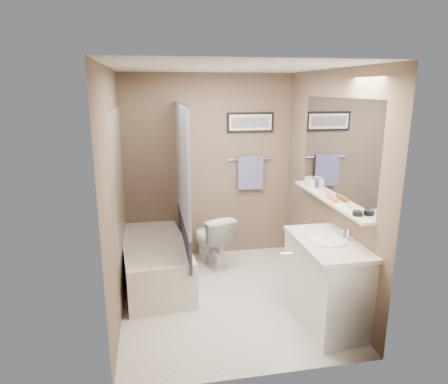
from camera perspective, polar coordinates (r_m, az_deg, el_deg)
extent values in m
plane|color=silver|center=(4.49, 0.36, -14.83)|extent=(2.50, 2.50, 0.00)
cube|color=white|center=(3.92, 0.42, 17.13)|extent=(2.20, 2.50, 0.04)
cube|color=brown|center=(5.22, -2.19, 3.47)|extent=(2.20, 0.04, 2.40)
cube|color=brown|center=(2.90, 5.06, -5.81)|extent=(2.20, 0.04, 2.40)
cube|color=brown|center=(3.98, -15.04, -0.56)|extent=(0.04, 2.50, 2.40)
cube|color=brown|center=(4.37, 14.43, 0.80)|extent=(0.04, 2.50, 2.40)
cube|color=tan|center=(4.52, -14.59, -1.38)|extent=(0.02, 1.55, 2.00)
cylinder|color=silver|center=(4.36, -6.17, 12.45)|extent=(0.02, 1.55, 0.02)
cube|color=silver|center=(4.43, -5.95, 4.01)|extent=(0.03, 1.45, 1.28)
cube|color=#2C2A4E|center=(4.65, -5.68, -5.97)|extent=(0.03, 1.45, 0.36)
cube|color=silver|center=(4.16, 15.78, 5.94)|extent=(0.02, 1.60, 1.00)
cube|color=silver|center=(4.25, 14.64, -1.01)|extent=(0.12, 1.60, 0.03)
cylinder|color=silver|center=(5.30, 3.74, 4.70)|extent=(0.60, 0.02, 0.02)
cube|color=#8F95D1|center=(5.31, 3.76, 2.75)|extent=(0.34, 0.05, 0.44)
cube|color=black|center=(5.25, 3.78, 9.90)|extent=(0.62, 0.02, 0.26)
cube|color=white|center=(5.24, 3.82, 9.89)|extent=(0.56, 0.00, 0.20)
cube|color=#595959|center=(5.24, 3.83, 9.88)|extent=(0.50, 0.00, 0.13)
cube|color=silver|center=(3.14, 14.84, -8.49)|extent=(0.80, 0.02, 2.00)
cylinder|color=silver|center=(3.07, 8.78, -8.75)|extent=(0.10, 0.02, 0.02)
cube|color=silver|center=(4.78, -9.85, -9.79)|extent=(0.85, 1.56, 0.50)
cube|color=beige|center=(4.69, -9.98, -7.00)|extent=(0.56, 1.36, 0.02)
imported|color=white|center=(5.14, -1.82, -6.75)|extent=(0.56, 0.75, 0.68)
cube|color=white|center=(4.02, 14.45, -12.63)|extent=(0.56, 0.93, 0.80)
cube|color=silver|center=(3.84, 14.71, -7.06)|extent=(0.54, 0.96, 0.04)
cylinder|color=white|center=(3.83, 14.60, -6.69)|extent=(0.34, 0.34, 0.01)
cylinder|color=white|center=(3.90, 17.32, -5.83)|extent=(0.02, 0.02, 0.10)
sphere|color=silver|center=(3.99, 16.63, -5.62)|extent=(0.05, 0.05, 0.05)
cylinder|color=black|center=(3.73, 18.53, -2.91)|extent=(0.09, 0.09, 0.04)
cylinder|color=orange|center=(4.15, 15.21, -0.85)|extent=(0.04, 0.22, 0.04)
cube|color=pink|center=(4.37, 13.84, -0.26)|extent=(0.04, 0.16, 0.01)
cylinder|color=silver|center=(4.71, 11.90, 1.50)|extent=(0.08, 0.08, 0.10)
imported|color=#999999|center=(4.62, 12.39, 1.44)|extent=(0.06, 0.07, 0.14)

